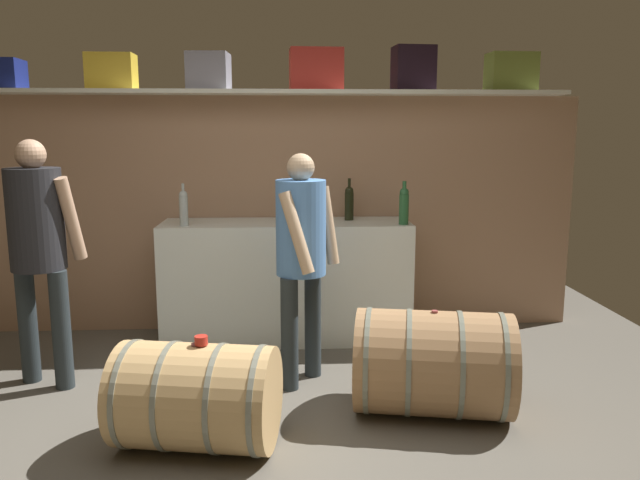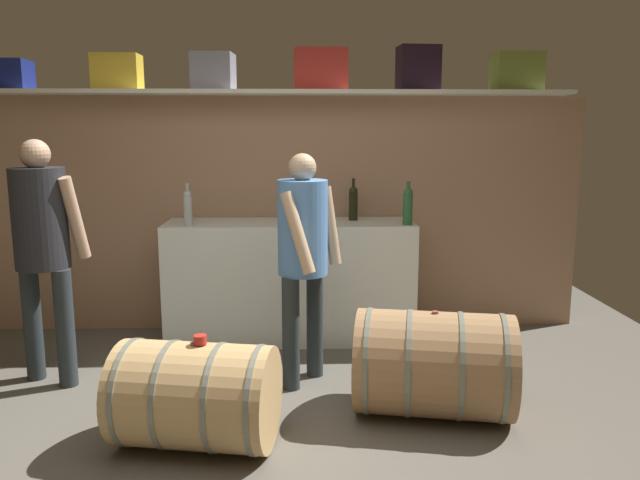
{
  "view_description": "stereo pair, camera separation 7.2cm",
  "coord_description": "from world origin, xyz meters",
  "px_view_note": "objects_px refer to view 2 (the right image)",
  "views": [
    {
      "loc": [
        0.17,
        -2.79,
        1.64
      ],
      "look_at": [
        0.36,
        0.57,
        1.04
      ],
      "focal_mm": 34.85,
      "sensor_mm": 36.0,
      "label": 1
    },
    {
      "loc": [
        0.24,
        -2.79,
        1.64
      ],
      "look_at": [
        0.36,
        0.57,
        1.04
      ],
      "focal_mm": 34.85,
      "sensor_mm": 36.0,
      "label": 2
    }
  ],
  "objects_px": {
    "work_cabinet": "(290,281)",
    "wine_bottle_green": "(408,205)",
    "wine_bottle_dark": "(353,202)",
    "wine_barrel_near": "(196,395)",
    "toolcase_grey": "(214,72)",
    "wine_bottle_clear": "(188,207)",
    "toolcase_red": "(321,70)",
    "toolcase_yellow": "(117,72)",
    "toolcase_olive": "(517,72)",
    "tasting_cup": "(200,339)",
    "toolcase_navy": "(8,75)",
    "wine_barrel_far": "(434,364)",
    "winemaker_pouring": "(42,236)",
    "toolcase_black": "(418,68)",
    "wine_glass": "(299,209)",
    "visitor_tasting": "(304,245)"
  },
  "relations": [
    {
      "from": "wine_bottle_dark",
      "to": "winemaker_pouring",
      "type": "distance_m",
      "value": 2.25
    },
    {
      "from": "toolcase_navy",
      "to": "work_cabinet",
      "type": "xyz_separation_m",
      "value": [
        2.14,
        -0.18,
        -1.59
      ]
    },
    {
      "from": "wine_bottle_dark",
      "to": "wine_barrel_far",
      "type": "distance_m",
      "value": 1.69
    },
    {
      "from": "toolcase_olive",
      "to": "wine_bottle_green",
      "type": "xyz_separation_m",
      "value": [
        -0.9,
        -0.36,
        -1.0
      ]
    },
    {
      "from": "toolcase_yellow",
      "to": "visitor_tasting",
      "type": "distance_m",
      "value": 2.12
    },
    {
      "from": "toolcase_yellow",
      "to": "wine_bottle_clear",
      "type": "bearing_deg",
      "value": -31.66
    },
    {
      "from": "toolcase_red",
      "to": "wine_glass",
      "type": "height_order",
      "value": "toolcase_red"
    },
    {
      "from": "toolcase_red",
      "to": "toolcase_yellow",
      "type": "bearing_deg",
      "value": 177.09
    },
    {
      "from": "toolcase_black",
      "to": "wine_barrel_far",
      "type": "bearing_deg",
      "value": -100.25
    },
    {
      "from": "winemaker_pouring",
      "to": "visitor_tasting",
      "type": "distance_m",
      "value": 1.66
    },
    {
      "from": "wine_bottle_green",
      "to": "wine_glass",
      "type": "xyz_separation_m",
      "value": [
        -0.82,
        0.2,
        -0.05
      ]
    },
    {
      "from": "toolcase_navy",
      "to": "wine_bottle_clear",
      "type": "height_order",
      "value": "toolcase_navy"
    },
    {
      "from": "toolcase_black",
      "to": "winemaker_pouring",
      "type": "relative_size",
      "value": 0.21
    },
    {
      "from": "wine_glass",
      "to": "visitor_tasting",
      "type": "bearing_deg",
      "value": -88.08
    },
    {
      "from": "work_cabinet",
      "to": "wine_barrel_near",
      "type": "height_order",
      "value": "work_cabinet"
    },
    {
      "from": "wine_bottle_clear",
      "to": "winemaker_pouring",
      "type": "distance_m",
      "value": 1.05
    },
    {
      "from": "toolcase_yellow",
      "to": "toolcase_olive",
      "type": "bearing_deg",
      "value": -0.33
    },
    {
      "from": "visitor_tasting",
      "to": "toolcase_olive",
      "type": "bearing_deg",
      "value": 158.17
    },
    {
      "from": "wine_glass",
      "to": "toolcase_red",
      "type": "bearing_deg",
      "value": 42.2
    },
    {
      "from": "work_cabinet",
      "to": "toolcase_grey",
      "type": "bearing_deg",
      "value": 162.48
    },
    {
      "from": "wine_barrel_near",
      "to": "winemaker_pouring",
      "type": "bearing_deg",
      "value": 150.91
    },
    {
      "from": "wine_bottle_dark",
      "to": "wine_bottle_clear",
      "type": "xyz_separation_m",
      "value": [
        -1.25,
        -0.24,
        -0.0
      ]
    },
    {
      "from": "toolcase_black",
      "to": "wine_barrel_far",
      "type": "distance_m",
      "value": 2.4
    },
    {
      "from": "toolcase_red",
      "to": "wine_bottle_clear",
      "type": "bearing_deg",
      "value": -164.11
    },
    {
      "from": "toolcase_grey",
      "to": "toolcase_olive",
      "type": "height_order",
      "value": "toolcase_olive"
    },
    {
      "from": "wine_bottle_green",
      "to": "toolcase_olive",
      "type": "bearing_deg",
      "value": 21.92
    },
    {
      "from": "wine_bottle_clear",
      "to": "visitor_tasting",
      "type": "bearing_deg",
      "value": -40.43
    },
    {
      "from": "toolcase_yellow",
      "to": "wine_bottle_clear",
      "type": "xyz_separation_m",
      "value": [
        0.56,
        -0.34,
        -1.0
      ]
    },
    {
      "from": "toolcase_red",
      "to": "wine_glass",
      "type": "bearing_deg",
      "value": -140.71
    },
    {
      "from": "tasting_cup",
      "to": "toolcase_olive",
      "type": "bearing_deg",
      "value": 40.55
    },
    {
      "from": "toolcase_olive",
      "to": "winemaker_pouring",
      "type": "bearing_deg",
      "value": -166.13
    },
    {
      "from": "toolcase_navy",
      "to": "wine_barrel_far",
      "type": "distance_m",
      "value": 3.8
    },
    {
      "from": "toolcase_grey",
      "to": "wine_glass",
      "type": "bearing_deg",
      "value": -9.79
    },
    {
      "from": "wine_bottle_dark",
      "to": "wine_barrel_near",
      "type": "relative_size",
      "value": 0.37
    },
    {
      "from": "wine_bottle_clear",
      "to": "visitor_tasting",
      "type": "xyz_separation_m",
      "value": [
        0.86,
        -0.73,
        -0.16
      ]
    },
    {
      "from": "toolcase_black",
      "to": "wine_glass",
      "type": "height_order",
      "value": "toolcase_black"
    },
    {
      "from": "toolcase_yellow",
      "to": "toolcase_navy",
      "type": "bearing_deg",
      "value": 179.67
    },
    {
      "from": "tasting_cup",
      "to": "toolcase_navy",
      "type": "bearing_deg",
      "value": 131.94
    },
    {
      "from": "toolcase_grey",
      "to": "wine_glass",
      "type": "xyz_separation_m",
      "value": [
        0.65,
        -0.16,
        -1.04
      ]
    },
    {
      "from": "wine_bottle_dark",
      "to": "wine_bottle_green",
      "type": "bearing_deg",
      "value": -33.5
    },
    {
      "from": "toolcase_grey",
      "to": "wine_bottle_clear",
      "type": "relative_size",
      "value": 0.98
    },
    {
      "from": "work_cabinet",
      "to": "wine_bottle_dark",
      "type": "distance_m",
      "value": 0.79
    },
    {
      "from": "toolcase_black",
      "to": "tasting_cup",
      "type": "distance_m",
      "value": 2.83
    },
    {
      "from": "work_cabinet",
      "to": "visitor_tasting",
      "type": "relative_size",
      "value": 1.28
    },
    {
      "from": "toolcase_olive",
      "to": "wine_barrel_near",
      "type": "distance_m",
      "value": 3.45
    },
    {
      "from": "winemaker_pouring",
      "to": "toolcase_yellow",
      "type": "bearing_deg",
      "value": 101.78
    },
    {
      "from": "work_cabinet",
      "to": "wine_bottle_green",
      "type": "bearing_deg",
      "value": -11.28
    },
    {
      "from": "wine_barrel_far",
      "to": "wine_barrel_near",
      "type": "bearing_deg",
      "value": -155.24
    },
    {
      "from": "wine_bottle_dark",
      "to": "visitor_tasting",
      "type": "distance_m",
      "value": 1.06
    },
    {
      "from": "wine_bottle_dark",
      "to": "tasting_cup",
      "type": "xyz_separation_m",
      "value": [
        -0.93,
        -1.79,
        -0.49
      ]
    }
  ]
}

